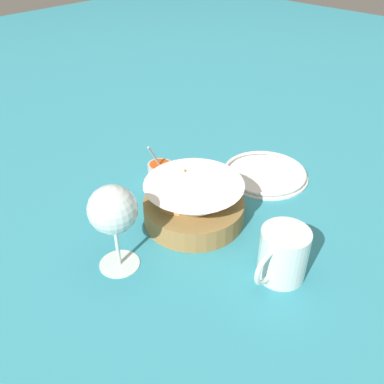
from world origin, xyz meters
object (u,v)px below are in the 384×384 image
food_basket (192,203)px  wine_glass (113,212)px  side_plate (265,173)px  sauce_cup (160,171)px  beer_mug (282,256)px

food_basket → wine_glass: bearing=-1.0°
wine_glass → side_plate: bearing=177.7°
wine_glass → side_plate: wine_glass is taller
side_plate → sauce_cup: bearing=-43.9°
beer_mug → food_basket: bearing=-92.5°
side_plate → beer_mug: bearing=40.0°
sauce_cup → side_plate: size_ratio=0.48×
food_basket → sauce_cup: bearing=-110.8°
sauce_cup → side_plate: bearing=136.1°
food_basket → side_plate: size_ratio=1.00×
sauce_cup → wine_glass: (0.24, 0.15, 0.10)m
side_plate → wine_glass: bearing=-2.3°
food_basket → beer_mug: 0.22m
sauce_cup → wine_glass: size_ratio=0.59×
food_basket → sauce_cup: 0.17m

